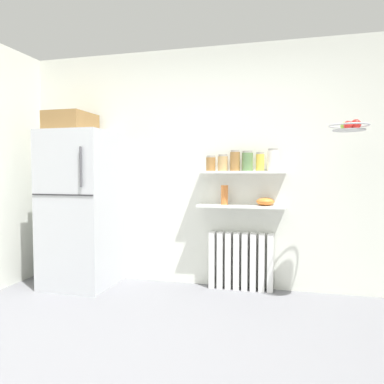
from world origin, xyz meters
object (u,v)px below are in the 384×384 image
at_px(refrigerator, 81,205).
at_px(storage_jar_3, 247,161).
at_px(storage_jar_0, 211,163).
at_px(storage_jar_4, 260,162).
at_px(storage_jar_2, 235,161).
at_px(vase, 224,195).
at_px(radiator, 241,261).
at_px(storage_jar_1, 223,163).
at_px(storage_jar_5, 273,160).
at_px(shelf_bowl, 265,202).
at_px(hanging_fruit_basket, 350,126).

bearing_deg(refrigerator, storage_jar_3, 7.62).
xyz_separation_m(storage_jar_0, storage_jar_4, (0.52, 0.00, 0.01)).
height_order(storage_jar_0, storage_jar_4, storage_jar_4).
bearing_deg(storage_jar_3, refrigerator, -172.38).
bearing_deg(storage_jar_2, vase, 180.00).
distance_m(radiator, storage_jar_1, 1.06).
distance_m(storage_jar_4, storage_jar_5, 0.13).
xyz_separation_m(radiator, storage_jar_3, (0.06, -0.03, 1.06)).
distance_m(refrigerator, shelf_bowl, 2.00).
height_order(radiator, storage_jar_1, storage_jar_1).
bearing_deg(storage_jar_4, storage_jar_5, 0.00).
bearing_deg(storage_jar_5, refrigerator, -173.33).
height_order(storage_jar_5, shelf_bowl, storage_jar_5).
height_order(refrigerator, storage_jar_4, refrigerator).
height_order(radiator, storage_jar_3, storage_jar_3).
height_order(storage_jar_1, storage_jar_3, storage_jar_3).
bearing_deg(vase, refrigerator, -171.23).
xyz_separation_m(vase, hanging_fruit_basket, (1.16, -0.38, 0.64)).
relative_size(storage_jar_0, storage_jar_1, 0.95).
distance_m(storage_jar_1, storage_jar_5, 0.52).
bearing_deg(storage_jar_0, shelf_bowl, 0.00).
relative_size(refrigerator, radiator, 2.80).
distance_m(storage_jar_1, hanging_fruit_basket, 1.28).
distance_m(vase, hanging_fruit_basket, 1.38).
xyz_separation_m(storage_jar_3, storage_jar_4, (0.13, 0.00, -0.01)).
distance_m(radiator, storage_jar_2, 1.07).
bearing_deg(hanging_fruit_basket, storage_jar_3, 157.42).
bearing_deg(storage_jar_5, hanging_fruit_basket, -30.00).
bearing_deg(storage_jar_2, storage_jar_3, 0.00).
distance_m(radiator, storage_jar_0, 1.09).
bearing_deg(refrigerator, radiator, 8.87).
height_order(storage_jar_5, hanging_fruit_basket, hanging_fruit_basket).
bearing_deg(storage_jar_2, storage_jar_0, 180.00).
bearing_deg(storage_jar_5, vase, 180.00).
distance_m(shelf_bowl, hanging_fruit_basket, 1.09).
height_order(refrigerator, storage_jar_0, refrigerator).
height_order(storage_jar_5, vase, storage_jar_5).
relative_size(vase, hanging_fruit_basket, 0.61).
bearing_deg(hanging_fruit_basket, storage_jar_4, 154.19).
relative_size(storage_jar_2, shelf_bowl, 1.16).
bearing_deg(refrigerator, storage_jar_1, 8.88).
height_order(shelf_bowl, hanging_fruit_basket, hanging_fruit_basket).
bearing_deg(storage_jar_3, storage_jar_1, 180.00).
relative_size(storage_jar_0, shelf_bowl, 0.88).
bearing_deg(storage_jar_1, storage_jar_5, -0.00).
bearing_deg(vase, radiator, 9.78).
xyz_separation_m(storage_jar_4, storage_jar_5, (0.13, 0.00, 0.02)).
distance_m(radiator, vase, 0.73).
xyz_separation_m(refrigerator, storage_jar_5, (2.06, 0.24, 0.48)).
height_order(storage_jar_2, hanging_fruit_basket, hanging_fruit_basket).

